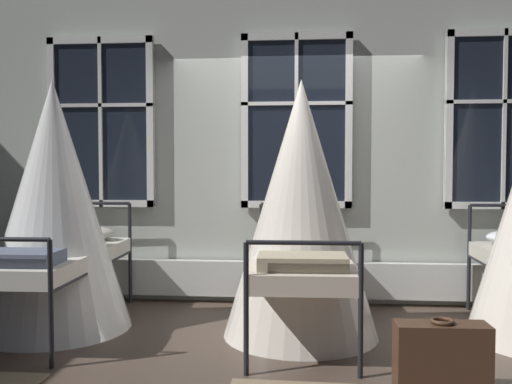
% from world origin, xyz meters
% --- Properties ---
extents(ground, '(17.55, 17.55, 0.00)m').
position_xyz_m(ground, '(0.00, 0.00, 0.00)').
color(ground, '#4C3D33').
extents(back_wall_with_windows, '(9.77, 0.10, 3.42)m').
position_xyz_m(back_wall_with_windows, '(0.00, 1.19, 1.71)').
color(back_wall_with_windows, '#B2B7AD').
rests_on(back_wall_with_windows, ground).
extents(window_bank, '(5.14, 0.10, 2.65)m').
position_xyz_m(window_bank, '(-0.00, 1.07, 1.09)').
color(window_bank, black).
rests_on(window_bank, ground).
extents(cot_first, '(1.27, 1.87, 2.13)m').
position_xyz_m(cot_first, '(-2.05, 0.04, 1.03)').
color(cot_first, black).
rests_on(cot_first, ground).
extents(cot_second, '(1.27, 1.88, 2.10)m').
position_xyz_m(cot_second, '(0.05, 0.04, 1.02)').
color(cot_second, black).
rests_on(cot_second, ground).
extents(suitcase_dark, '(0.57, 0.23, 0.47)m').
position_xyz_m(suitcase_dark, '(0.91, -1.11, 0.22)').
color(suitcase_dark, '#472D1E').
rests_on(suitcase_dark, ground).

